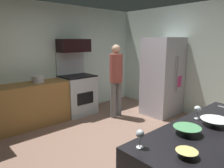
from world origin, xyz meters
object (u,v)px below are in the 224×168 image
Objects in this scene: refrigerator at (163,77)px; mixing_bowl_prep at (187,154)px; wine_glass_far at (140,135)px; person_cook at (116,77)px; stock_pot at (38,79)px; wine_glass_near at (198,109)px; mixing_bowl_large at (215,122)px; microwave at (74,46)px; mixing_bowl_small at (187,130)px; oven_range at (77,93)px.

mixing_bowl_prep is at bearing -142.39° from refrigerator.
mixing_bowl_prep is 0.37m from wine_glass_far.
stock_pot is (-1.50, 0.80, 0.03)m from person_cook.
person_cook reaches higher than stock_pot.
stock_pot is (-0.50, 3.22, -0.04)m from wine_glass_near.
stock_pot is at bearing 81.48° from wine_glass_far.
mixing_bowl_large is at bearing -98.89° from wine_glass_near.
microwave is at bearing 82.13° from wine_glass_near.
microwave reaches higher than wine_glass_near.
person_cook reaches higher than wine_glass_near.
stock_pot is at bearing 90.84° from mixing_bowl_small.
refrigerator is at bearing -28.95° from stock_pot.
person_cook reaches higher than mixing_bowl_small.
microwave is 2.88× the size of mixing_bowl_small.
mixing_bowl_prep is (-1.27, -3.62, -0.73)m from microwave.
oven_range reaches higher than mixing_bowl_prep.
mixing_bowl_large is 1.75× the size of mixing_bowl_prep.
mixing_bowl_small is 0.42m from mixing_bowl_prep.
oven_range is 5.13× the size of mixing_bowl_large.
stock_pot is (0.32, 3.54, 0.05)m from mixing_bowl_prep.
wine_glass_far is at bearing 166.68° from mixing_bowl_small.
oven_range is 2.10m from refrigerator.
mixing_bowl_small is (-0.41, 0.09, 0.00)m from mixing_bowl_large.
mixing_bowl_large is 0.23m from wine_glass_near.
oven_range is 6.08× the size of stock_pot.
person_cook is at bearing 67.46° from wine_glass_near.
mixing_bowl_large is (-1.04, -2.63, -0.01)m from person_cook.
oven_range is 9.41× the size of wine_glass_far.
refrigerator is 7.44× the size of stock_pot.
mixing_bowl_large is (-0.49, -3.51, -0.72)m from microwave.
refrigerator is 3.13m from mixing_bowl_small.
wine_glass_near is 0.95× the size of wine_glass_far.
wine_glass_near is at bearing 81.11° from mixing_bowl_large.
person_cook reaches higher than wine_glass_far.
wine_glass_far is (-0.98, 0.00, 0.00)m from wine_glass_near.
stock_pot reaches higher than mixing_bowl_prep.
mixing_bowl_prep is (-2.81, -2.17, 0.01)m from refrigerator.
wine_glass_near is (0.82, 0.32, 0.09)m from mixing_bowl_prep.
mixing_bowl_small is (-0.90, -3.33, 0.42)m from oven_range.
stock_pot is (-0.46, 3.43, 0.04)m from mixing_bowl_large.
refrigerator is at bearing 37.61° from mixing_bowl_prep.
wine_glass_near is at bearing -137.24° from refrigerator.
oven_range reaches higher than stock_pot.
wine_glass_near is (-1.00, -2.42, 0.07)m from person_cook.
mixing_bowl_small is (-2.44, -1.96, 0.02)m from refrigerator.
refrigerator is 2.84m from stock_pot.
wine_glass_far is 3.25m from stock_pot.
oven_range is at bearing 138.27° from refrigerator.
microwave is at bearing 90.00° from oven_range.
oven_range is at bearing 70.18° from mixing_bowl_prep.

